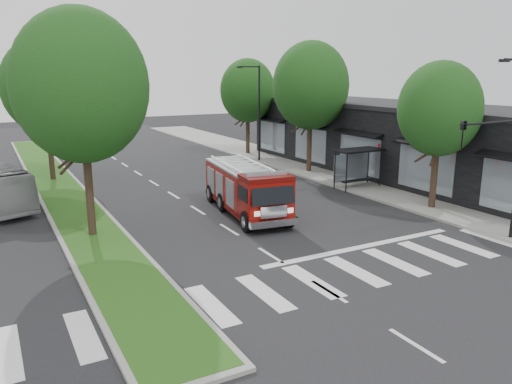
% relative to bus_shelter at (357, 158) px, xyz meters
% --- Properties ---
extents(ground, '(140.00, 140.00, 0.00)m').
position_rel_bus_shelter_xyz_m(ground, '(-11.20, -8.15, -2.04)').
color(ground, black).
rests_on(ground, ground).
extents(sidewalk_right, '(5.00, 80.00, 0.15)m').
position_rel_bus_shelter_xyz_m(sidewalk_right, '(1.30, 1.85, -1.96)').
color(sidewalk_right, gray).
rests_on(sidewalk_right, ground).
extents(median, '(3.00, 50.00, 0.15)m').
position_rel_bus_shelter_xyz_m(median, '(-17.20, 9.85, -1.96)').
color(median, gray).
rests_on(median, ground).
extents(storefront_row, '(8.00, 30.00, 5.00)m').
position_rel_bus_shelter_xyz_m(storefront_row, '(5.80, 1.85, 0.46)').
color(storefront_row, black).
rests_on(storefront_row, ground).
extents(bus_shelter, '(3.20, 1.60, 2.61)m').
position_rel_bus_shelter_xyz_m(bus_shelter, '(0.00, 0.00, 0.00)').
color(bus_shelter, black).
rests_on(bus_shelter, ground).
extents(tree_right_near, '(4.40, 4.40, 8.05)m').
position_rel_bus_shelter_xyz_m(tree_right_near, '(0.30, -6.15, 3.47)').
color(tree_right_near, black).
rests_on(tree_right_near, ground).
extents(tree_right_mid, '(5.60, 5.60, 9.72)m').
position_rel_bus_shelter_xyz_m(tree_right_mid, '(0.30, 5.85, 4.45)').
color(tree_right_mid, black).
rests_on(tree_right_mid, ground).
extents(tree_right_far, '(5.00, 5.00, 8.73)m').
position_rel_bus_shelter_xyz_m(tree_right_far, '(0.30, 15.85, 3.80)').
color(tree_right_far, black).
rests_on(tree_right_far, ground).
extents(tree_median_near, '(5.80, 5.80, 10.16)m').
position_rel_bus_shelter_xyz_m(tree_median_near, '(-17.20, -2.15, 4.77)').
color(tree_median_near, black).
rests_on(tree_median_near, ground).
extents(tree_median_far, '(5.60, 5.60, 9.72)m').
position_rel_bus_shelter_xyz_m(tree_median_far, '(-17.20, 11.85, 4.45)').
color(tree_median_far, black).
rests_on(tree_median_far, ground).
extents(streetlight_right_near, '(4.08, 0.22, 8.00)m').
position_rel_bus_shelter_xyz_m(streetlight_right_near, '(-1.59, -11.65, 2.63)').
color(streetlight_right_near, black).
rests_on(streetlight_right_near, ground).
extents(streetlight_right_far, '(2.11, 0.20, 8.00)m').
position_rel_bus_shelter_xyz_m(streetlight_right_far, '(-0.85, 11.85, 2.44)').
color(streetlight_right_far, black).
rests_on(streetlight_right_far, ground).
extents(fire_engine, '(3.45, 8.29, 2.79)m').
position_rel_bus_shelter_xyz_m(fire_engine, '(-9.13, -1.94, -0.70)').
color(fire_engine, '#4E0704').
rests_on(fire_engine, ground).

